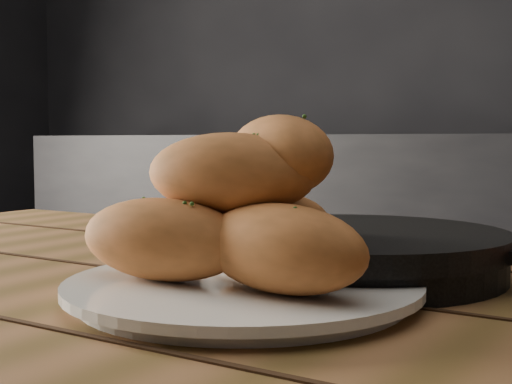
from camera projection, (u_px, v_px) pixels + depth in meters
back_wall at (455, 1)px, 2.39m from camera, size 4.00×0.04×2.70m
counter at (419, 281)px, 2.20m from camera, size 2.80×0.60×0.90m
plate at (243, 290)px, 0.59m from camera, size 0.30×0.30×0.02m
bread_rolls at (243, 210)px, 0.59m from camera, size 0.27×0.21×0.14m
skillet at (356, 252)px, 0.70m from camera, size 0.44×0.30×0.05m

